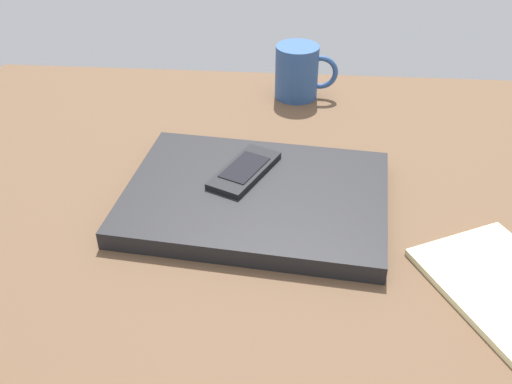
# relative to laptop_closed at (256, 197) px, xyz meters

# --- Properties ---
(desk_surface) EXTENTS (1.20, 0.80, 0.03)m
(desk_surface) POSITION_rel_laptop_closed_xyz_m (0.07, 0.03, -0.03)
(desk_surface) COLOR brown
(desk_surface) RESTS_ON ground
(laptop_closed) EXTENTS (0.36, 0.28, 0.02)m
(laptop_closed) POSITION_rel_laptop_closed_xyz_m (0.00, 0.00, 0.00)
(laptop_closed) COLOR black
(laptop_closed) RESTS_ON desk_surface
(cell_phone_on_laptop) EXTENTS (0.10, 0.13, 0.01)m
(cell_phone_on_laptop) POSITION_rel_laptop_closed_xyz_m (-0.02, 0.04, 0.02)
(cell_phone_on_laptop) COLOR black
(cell_phone_on_laptop) RESTS_ON laptop_closed
(coffee_mug) EXTENTS (0.11, 0.07, 0.09)m
(coffee_mug) POSITION_rel_laptop_closed_xyz_m (0.05, 0.33, 0.03)
(coffee_mug) COLOR #2D518C
(coffee_mug) RESTS_ON desk_surface
(notepad) EXTENTS (0.21, 0.24, 0.01)m
(notepad) POSITION_rel_laptop_closed_xyz_m (0.29, -0.14, -0.01)
(notepad) COLOR #F2EDB2
(notepad) RESTS_ON desk_surface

